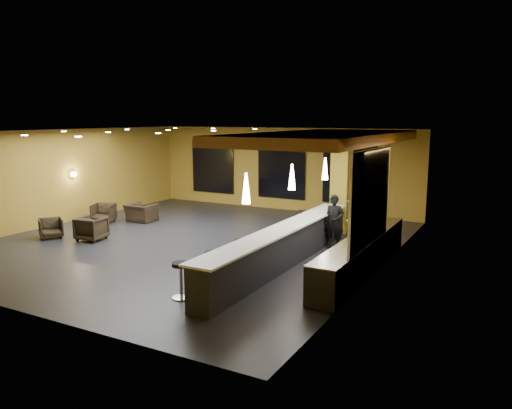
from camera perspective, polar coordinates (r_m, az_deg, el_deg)
The scene contains 35 objects.
floor at distance 16.19m, azimuth -7.10°, elevation -4.39°, with size 12.00×13.00×0.10m, color black.
ceiling at distance 15.69m, azimuth -7.39°, elevation 8.45°, with size 12.00×13.00×0.10m, color black.
wall_back at distance 21.46m, azimuth 3.04°, elevation 4.09°, with size 12.00×0.10×3.50m, color #A47E24.
wall_front at distance 11.28m, azimuth -27.05°, elevation -2.36°, with size 12.00×0.10×3.50m, color #A47E24.
wall_left at distance 19.97m, azimuth -21.50°, elevation 2.97°, with size 0.10×13.00×3.50m, color #A47E24.
wall_right at distance 13.28m, azimuth 14.47°, elevation 0.14°, with size 0.10×13.00×3.50m, color #A47E24.
wood_soffit at distance 14.67m, azimuth 7.89°, elevation 7.59°, with size 3.60×8.00×0.28m, color #B17033.
window_left at distance 23.08m, azimuth -4.96°, elevation 4.36°, with size 2.20×0.06×2.40m, color black.
window_center at distance 21.36m, azimuth 2.91°, elevation 3.93°, with size 2.20×0.06×2.40m, color black.
window_right at distance 20.25m, azimuth 10.60°, elevation 3.44°, with size 2.20×0.06×2.40m, color black.
tile_backsplash at distance 12.30m, azimuth 12.97°, elevation 0.62°, with size 0.06×3.20×2.40m, color white.
bar_counter at distance 13.41m, azimuth 3.14°, elevation -4.93°, with size 0.60×8.00×1.00m, color black.
bar_top at distance 13.28m, azimuth 3.16°, elevation -2.74°, with size 0.78×8.10×0.05m, color white.
prep_counter at distance 13.19m, azimuth 11.99°, elevation -5.70°, with size 0.70×6.00×0.86m, color black.
prep_top at distance 13.08m, azimuth 12.07°, elevation -3.78°, with size 0.72×6.00×0.03m, color silver.
wall_shelf_lower at distance 12.22m, azimuth 12.01°, elevation -1.31°, with size 0.30×1.50×0.03m, color silver.
wall_shelf_upper at distance 12.14m, azimuth 12.09°, elevation 0.77°, with size 0.30×1.50×0.03m, color silver.
column at distance 17.37m, azimuth 9.73°, elevation 2.57°, with size 0.60×0.60×3.50m, color olive.
wall_sconce at distance 20.16m, azimuth -20.12°, elevation 3.26°, with size 0.22×0.22×0.22m, color #FFE5B2.
pendant_0 at distance 11.29m, azimuth -1.14°, elevation 1.85°, with size 0.20×0.20×0.70m, color white.
pendant_1 at distance 13.51m, azimuth 4.13°, elevation 3.16°, with size 0.20×0.20×0.70m, color white.
pendant_2 at distance 15.80m, azimuth 7.90°, elevation 4.09°, with size 0.20×0.20×0.70m, color white.
staff_a at distance 15.24m, azimuth 8.91°, elevation -1.96°, with size 0.60×0.39×1.65m, color black.
staff_b at distance 15.77m, azimuth 12.86°, elevation -1.85°, with size 0.76×0.59×1.57m, color black.
staff_c at distance 15.55m, azimuth 13.33°, elevation -1.45°, with size 0.92×0.60×1.87m, color black.
armchair_a at distance 17.79m, azimuth -22.39°, elevation -2.51°, with size 0.71×0.73×0.66m, color black.
armchair_b at distance 17.02m, azimuth -18.27°, elevation -2.62°, with size 0.82×0.84×0.77m, color black.
armchair_c at distance 19.75m, azimuth -17.02°, elevation -0.93°, with size 0.77×0.79×0.72m, color black.
armchair_d at distance 19.54m, azimuth -12.99°, elevation -0.92°, with size 1.04×0.91×0.67m, color black.
bar_stool_0 at distance 11.14m, azimuth -8.56°, elevation -8.03°, with size 0.41×0.41×0.82m.
bar_stool_1 at distance 12.07m, azimuth -4.98°, elevation -6.67°, with size 0.39×0.39×0.77m.
bar_stool_2 at distance 13.14m, azimuth -1.74°, elevation -5.23°, with size 0.40×0.40×0.78m.
bar_stool_3 at distance 14.38m, azimuth 1.74°, elevation -3.85°, with size 0.40×0.40×0.80m.
bar_stool_4 at distance 15.63m, azimuth 4.01°, elevation -2.92°, with size 0.37×0.37×0.73m.
bar_stool_5 at distance 16.83m, azimuth 5.35°, elevation -1.74°, with size 0.43×0.43×0.84m.
Camera 1 is at (9.19, -12.71, 3.95)m, focal length 35.00 mm.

